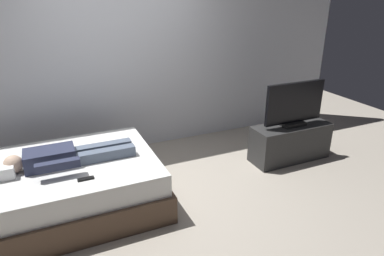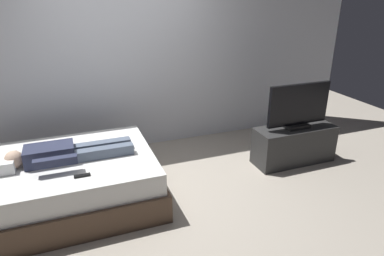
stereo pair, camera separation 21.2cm
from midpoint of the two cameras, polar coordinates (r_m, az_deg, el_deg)
name	(u,v)px [view 2 (the right image)]	position (r m, az deg, el deg)	size (l,w,h in m)	color
ground_plane	(157,199)	(3.93, -4.36, -11.77)	(10.00, 10.00, 0.00)	#ADA393
back_wall	(152,50)	(4.92, -5.54, 12.81)	(6.40, 0.10, 2.80)	silver
bed	(65,183)	(3.91, -19.03, -8.69)	(1.96, 1.45, 0.54)	brown
person	(63,154)	(3.72, -19.24, -4.08)	(1.26, 0.46, 0.18)	#2D334C
remote	(82,176)	(3.39, -16.20, -7.69)	(0.15, 0.04, 0.02)	black
tv_stand	(294,145)	(4.83, 17.89, -2.67)	(1.10, 0.40, 0.50)	#2D2D2D
tv	(298,107)	(4.64, 18.65, 3.35)	(0.88, 0.20, 0.59)	black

